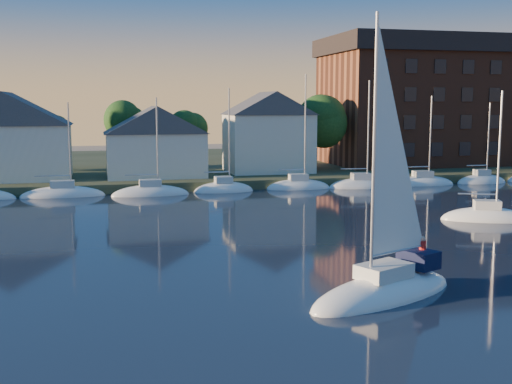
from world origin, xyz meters
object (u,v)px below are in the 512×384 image
object	(u,v)px
clubhouse_east	(268,131)
hero_sailboat	(386,284)
clubhouse_centre	(155,140)
drifting_sailboat_right	(486,219)
clubhouse_west	(9,135)
condo_block	(435,100)

from	to	relation	value
clubhouse_east	hero_sailboat	xyz separation A→B (m)	(-6.88, -48.57, -5.39)
hero_sailboat	clubhouse_centre	bearing A→B (deg)	-105.56
drifting_sailboat_right	clubhouse_west	bearing A→B (deg)	165.40
clubhouse_west	clubhouse_east	xyz separation A→B (m)	(30.00, 1.00, 0.07)
clubhouse_centre	drifting_sailboat_right	world-z (taller)	drifting_sailboat_right
clubhouse_west	condo_block	world-z (taller)	condo_block
condo_block	drifting_sailboat_right	size ratio (longest dim) A/B	2.70
clubhouse_east	condo_block	distance (m)	26.94
clubhouse_west	condo_block	size ratio (longest dim) A/B	0.44
hero_sailboat	drifting_sailboat_right	size ratio (longest dim) A/B	1.27
clubhouse_centre	clubhouse_east	xyz separation A→B (m)	(14.00, 2.00, 0.87)
clubhouse_east	clubhouse_centre	bearing A→B (deg)	-171.87
clubhouse_east	condo_block	xyz separation A→B (m)	(26.00, 5.95, 3.79)
drifting_sailboat_right	hero_sailboat	bearing A→B (deg)	-111.80
clubhouse_west	clubhouse_east	size ratio (longest dim) A/B	1.30
clubhouse_west	hero_sailboat	xyz separation A→B (m)	(23.12, -47.57, -5.33)
clubhouse_centre	condo_block	size ratio (longest dim) A/B	0.37
condo_block	hero_sailboat	world-z (taller)	condo_block
clubhouse_centre	drifting_sailboat_right	bearing A→B (deg)	-51.07
clubhouse_west	drifting_sailboat_right	world-z (taller)	clubhouse_west
clubhouse_centre	clubhouse_east	size ratio (longest dim) A/B	1.10
clubhouse_west	drifting_sailboat_right	distance (m)	50.62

